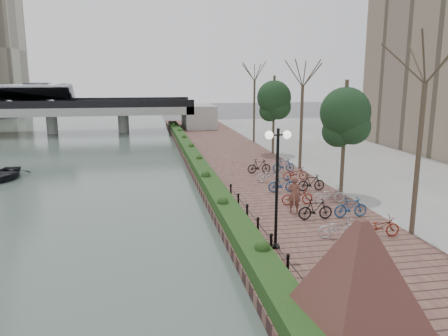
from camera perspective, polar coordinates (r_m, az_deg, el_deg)
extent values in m
plane|color=#59595B|center=(16.18, 2.22, -14.32)|extent=(220.00, 220.00, 0.00)
cube|color=#485A52|center=(41.53, -26.62, 0.63)|extent=(30.00, 130.00, 0.02)
cube|color=brown|center=(33.20, 2.46, -0.20)|extent=(8.00, 75.00, 0.50)
cube|color=gray|center=(39.85, 25.52, 0.66)|extent=(24.00, 75.00, 0.50)
cube|color=#173A15|center=(34.96, -3.89, 1.31)|extent=(1.10, 56.00, 0.60)
cylinder|color=black|center=(12.02, 14.76, -20.04)|extent=(0.10, 0.10, 0.70)
cylinder|color=black|center=(13.61, 11.10, -15.86)|extent=(0.10, 0.10, 0.70)
cylinder|color=black|center=(15.29, 8.33, -12.54)|extent=(0.10, 0.10, 0.70)
cylinder|color=black|center=(17.05, 6.17, -9.86)|extent=(0.10, 0.10, 0.70)
cylinder|color=black|center=(18.85, 4.45, -7.68)|extent=(0.10, 0.10, 0.70)
cylinder|color=black|center=(20.69, 3.04, -5.88)|extent=(0.10, 0.10, 0.70)
cylinder|color=black|center=(22.56, 1.88, -4.38)|extent=(0.10, 0.10, 0.70)
cylinder|color=black|center=(24.44, 0.89, -3.10)|extent=(0.10, 0.10, 0.70)
cube|color=#4A2820|center=(12.75, 16.77, -19.43)|extent=(3.77, 3.77, 0.22)
pyramid|color=#4A2820|center=(12.03, 17.21, -13.06)|extent=(5.91, 5.91, 2.88)
cylinder|color=black|center=(16.94, 6.90, -2.82)|extent=(0.12, 0.12, 4.74)
cylinder|color=black|center=(16.54, 7.08, 4.31)|extent=(0.70, 0.06, 0.06)
sphere|color=white|center=(16.44, 5.92, 4.29)|extent=(0.32, 0.32, 0.32)
sphere|color=white|center=(16.65, 8.24, 4.32)|extent=(0.32, 0.32, 0.32)
imported|color=brown|center=(22.04, 9.15, -3.42)|extent=(0.77, 0.65, 1.81)
imported|color=#B3B2B7|center=(18.96, 14.74, -7.61)|extent=(0.60, 1.71, 0.90)
imported|color=black|center=(21.20, 11.80, -5.26)|extent=(0.47, 1.66, 1.00)
imported|color=maroon|center=(23.55, 9.44, -3.59)|extent=(0.60, 1.72, 0.90)
imported|color=navy|center=(25.92, 7.52, -2.00)|extent=(0.47, 1.66, 1.00)
imported|color=#B3B2B7|center=(28.35, 5.93, -0.88)|extent=(0.60, 1.71, 0.90)
imported|color=black|center=(30.79, 4.59, 0.25)|extent=(0.47, 1.66, 1.00)
imported|color=maroon|center=(19.77, 19.51, -7.11)|extent=(0.60, 1.71, 0.90)
imported|color=navy|center=(21.93, 16.18, -4.91)|extent=(0.47, 1.66, 1.00)
imported|color=#B3B2B7|center=(24.20, 13.46, -3.33)|extent=(0.60, 1.72, 0.90)
imported|color=black|center=(26.51, 11.23, -1.81)|extent=(0.47, 1.66, 1.00)
imported|color=maroon|center=(28.90, 9.36, -0.73)|extent=(0.60, 1.71, 0.90)
imported|color=navy|center=(31.29, 7.78, 0.36)|extent=(0.47, 1.66, 1.00)
cube|color=gray|center=(60.49, -21.68, 7.01)|extent=(36.00, 8.00, 1.00)
cube|color=black|center=(56.62, -22.51, 7.64)|extent=(36.00, 0.15, 0.90)
cube|color=black|center=(64.26, -21.07, 8.13)|extent=(36.00, 0.15, 0.90)
cylinder|color=gray|center=(60.63, -21.55, 5.36)|extent=(1.40, 1.40, 2.50)
cylinder|color=gray|center=(59.54, -13.00, 5.78)|extent=(1.40, 1.40, 2.50)
imported|color=white|center=(60.91, -24.08, 8.74)|extent=(2.52, 10.77, 3.00)
imported|color=black|center=(34.79, -26.62, -0.61)|extent=(2.80, 3.89, 0.80)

